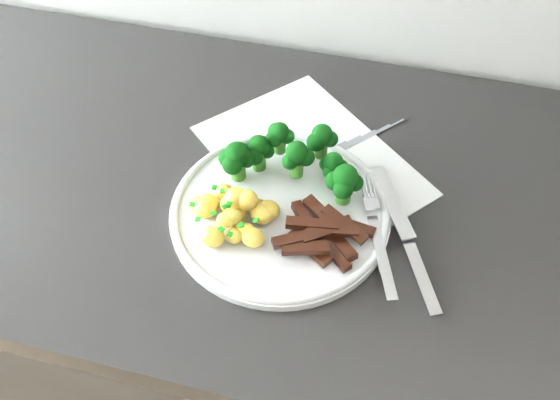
{
  "coord_description": "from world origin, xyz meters",
  "views": [
    {
      "loc": [
        -0.09,
        1.16,
        1.51
      ],
      "look_at": [
        -0.21,
        1.62,
        0.94
      ],
      "focal_mm": 37.73,
      "sensor_mm": 36.0,
      "label": 1
    }
  ],
  "objects_px": {
    "fork": "(378,237)",
    "knife": "(411,253)",
    "potatoes": "(235,213)",
    "counter": "(342,355)",
    "plate": "(280,211)",
    "broccoli": "(293,157)",
    "beef_strips": "(323,232)",
    "recipe_paper": "(310,160)"
  },
  "relations": [
    {
      "from": "recipe_paper",
      "to": "beef_strips",
      "type": "relative_size",
      "value": 3.07
    },
    {
      "from": "beef_strips",
      "to": "knife",
      "type": "distance_m",
      "value": 0.11
    },
    {
      "from": "recipe_paper",
      "to": "beef_strips",
      "type": "xyz_separation_m",
      "value": [
        0.05,
        -0.14,
        0.02
      ]
    },
    {
      "from": "counter",
      "to": "plate",
      "type": "distance_m",
      "value": 0.48
    },
    {
      "from": "counter",
      "to": "recipe_paper",
      "type": "distance_m",
      "value": 0.47
    },
    {
      "from": "recipe_paper",
      "to": "fork",
      "type": "bearing_deg",
      "value": -47.98
    },
    {
      "from": "beef_strips",
      "to": "knife",
      "type": "relative_size",
      "value": 0.57
    },
    {
      "from": "counter",
      "to": "broccoli",
      "type": "distance_m",
      "value": 0.52
    },
    {
      "from": "counter",
      "to": "plate",
      "type": "bearing_deg",
      "value": -158.03
    },
    {
      "from": "broccoli",
      "to": "knife",
      "type": "distance_m",
      "value": 0.2
    },
    {
      "from": "counter",
      "to": "beef_strips",
      "type": "bearing_deg",
      "value": -122.84
    },
    {
      "from": "fork",
      "to": "knife",
      "type": "relative_size",
      "value": 0.9
    },
    {
      "from": "counter",
      "to": "plate",
      "type": "height_order",
      "value": "plate"
    },
    {
      "from": "plate",
      "to": "fork",
      "type": "height_order",
      "value": "fork"
    },
    {
      "from": "knife",
      "to": "counter",
      "type": "bearing_deg",
      "value": 131.71
    },
    {
      "from": "recipe_paper",
      "to": "knife",
      "type": "relative_size",
      "value": 1.75
    },
    {
      "from": "potatoes",
      "to": "beef_strips",
      "type": "xyz_separation_m",
      "value": [
        0.11,
        0.0,
        -0.0
      ]
    },
    {
      "from": "broccoli",
      "to": "fork",
      "type": "bearing_deg",
      "value": -31.76
    },
    {
      "from": "plate",
      "to": "potatoes",
      "type": "distance_m",
      "value": 0.06
    },
    {
      "from": "plate",
      "to": "fork",
      "type": "bearing_deg",
      "value": -7.97
    },
    {
      "from": "potatoes",
      "to": "knife",
      "type": "bearing_deg",
      "value": 1.41
    },
    {
      "from": "broccoli",
      "to": "knife",
      "type": "bearing_deg",
      "value": -26.67
    },
    {
      "from": "potatoes",
      "to": "beef_strips",
      "type": "distance_m",
      "value": 0.11
    },
    {
      "from": "counter",
      "to": "knife",
      "type": "height_order",
      "value": "knife"
    },
    {
      "from": "broccoli",
      "to": "fork",
      "type": "xyz_separation_m",
      "value": [
        0.13,
        -0.08,
        -0.03
      ]
    },
    {
      "from": "knife",
      "to": "beef_strips",
      "type": "bearing_deg",
      "value": -177.46
    },
    {
      "from": "potatoes",
      "to": "plate",
      "type": "bearing_deg",
      "value": 31.06
    },
    {
      "from": "counter",
      "to": "fork",
      "type": "distance_m",
      "value": 0.48
    },
    {
      "from": "counter",
      "to": "fork",
      "type": "height_order",
      "value": "fork"
    },
    {
      "from": "broccoli",
      "to": "beef_strips",
      "type": "bearing_deg",
      "value": -56.37
    },
    {
      "from": "potatoes",
      "to": "counter",
      "type": "bearing_deg",
      "value": 25.0
    },
    {
      "from": "recipe_paper",
      "to": "potatoes",
      "type": "relative_size",
      "value": 3.21
    },
    {
      "from": "fork",
      "to": "knife",
      "type": "xyz_separation_m",
      "value": [
        0.04,
        -0.01,
        -0.01
      ]
    },
    {
      "from": "broccoli",
      "to": "beef_strips",
      "type": "xyz_separation_m",
      "value": [
        0.06,
        -0.09,
        -0.03
      ]
    },
    {
      "from": "beef_strips",
      "to": "knife",
      "type": "height_order",
      "value": "beef_strips"
    },
    {
      "from": "counter",
      "to": "potatoes",
      "type": "relative_size",
      "value": 20.65
    },
    {
      "from": "counter",
      "to": "broccoli",
      "type": "height_order",
      "value": "broccoli"
    },
    {
      "from": "potatoes",
      "to": "knife",
      "type": "xyz_separation_m",
      "value": [
        0.22,
        0.01,
        -0.02
      ]
    },
    {
      "from": "broccoli",
      "to": "beef_strips",
      "type": "relative_size",
      "value": 1.58
    },
    {
      "from": "broccoli",
      "to": "potatoes",
      "type": "distance_m",
      "value": 0.11
    },
    {
      "from": "plate",
      "to": "knife",
      "type": "height_order",
      "value": "knife"
    },
    {
      "from": "plate",
      "to": "broccoli",
      "type": "bearing_deg",
      "value": 88.07
    }
  ]
}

